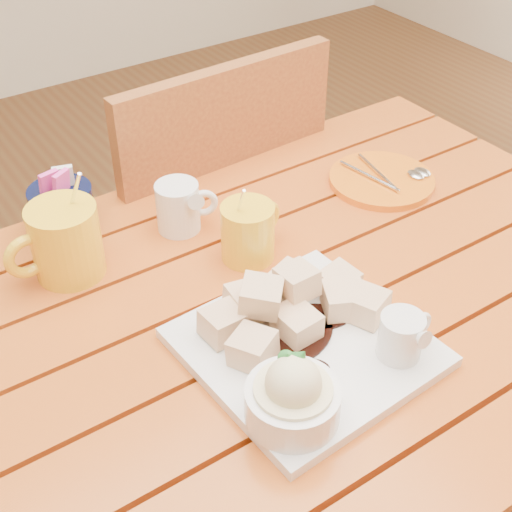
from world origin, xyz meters
TOP-DOWN VIEW (x-y plane):
  - table at (0.00, 0.00)m, footprint 1.20×0.79m
  - dessert_plate at (-0.04, -0.11)m, footprint 0.30×0.30m
  - coffee_mug_left at (-0.22, 0.23)m, footprint 0.14×0.10m
  - coffee_mug_right at (0.03, 0.12)m, footprint 0.11×0.08m
  - cream_pitcher at (-0.02, 0.24)m, footprint 0.10×0.09m
  - sugar_caddy at (-0.18, 0.34)m, footprint 0.10×0.10m
  - orange_saucer at (0.33, 0.16)m, footprint 0.18×0.18m
  - chair_far at (0.15, 0.49)m, footprint 0.46×0.46m

SIDE VIEW (x-z plane):
  - chair_far at x=0.15m, z-range 0.05..0.99m
  - table at x=0.00m, z-range 0.27..1.02m
  - orange_saucer at x=0.33m, z-range 0.75..0.77m
  - dessert_plate at x=-0.04m, z-range 0.73..0.84m
  - sugar_caddy at x=-0.18m, z-range 0.73..0.84m
  - cream_pitcher at x=-0.02m, z-range 0.75..0.83m
  - coffee_mug_right at x=0.03m, z-range 0.73..0.86m
  - coffee_mug_left at x=-0.22m, z-range 0.72..0.89m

